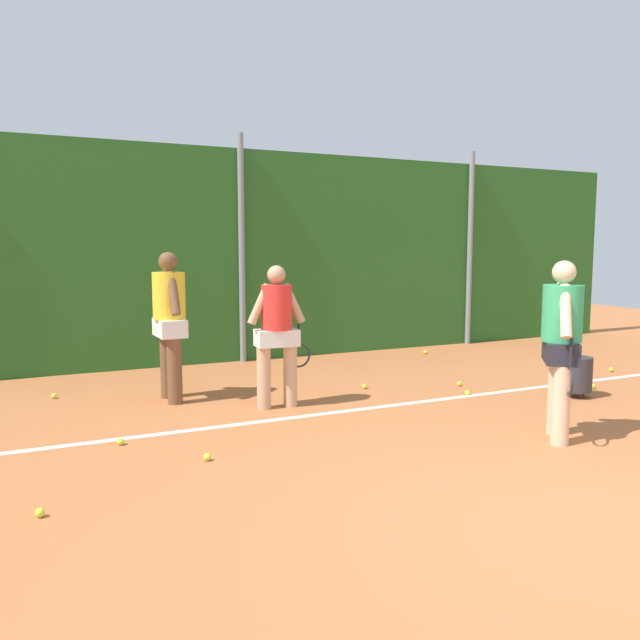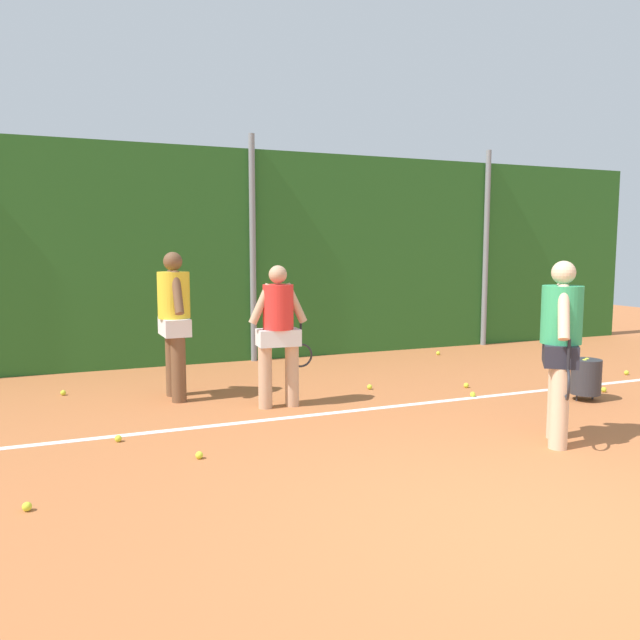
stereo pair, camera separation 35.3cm
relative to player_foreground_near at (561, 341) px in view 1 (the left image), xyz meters
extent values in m
plane|color=#B76638|center=(-1.42, 0.57, -0.96)|extent=(27.14, 27.14, 0.00)
cube|color=#286023|center=(-1.42, 5.45, 0.73)|extent=(15.62, 0.25, 3.39)
cylinder|color=gray|center=(-1.42, 5.27, 0.84)|extent=(0.10, 0.10, 3.61)
cylinder|color=gray|center=(3.08, 5.27, 0.84)|extent=(0.10, 0.10, 3.61)
cube|color=white|center=(-1.42, 1.79, -0.96)|extent=(11.42, 0.10, 0.01)
cylinder|color=beige|center=(0.11, 0.13, -0.58)|extent=(0.17, 0.17, 0.75)
cylinder|color=beige|center=(-0.10, -0.13, -0.58)|extent=(0.17, 0.17, 0.75)
cube|color=#23232D|center=(0.00, 0.00, -0.11)|extent=(0.54, 0.58, 0.20)
cylinder|color=#339E60|center=(0.00, 0.00, 0.26)|extent=(0.37, 0.37, 0.54)
sphere|color=beige|center=(0.00, 0.00, 0.65)|extent=(0.22, 0.22, 0.22)
cylinder|color=beige|center=(0.13, 0.17, 0.30)|extent=(0.23, 0.26, 0.51)
cylinder|color=beige|center=(-0.13, -0.16, 0.30)|extent=(0.23, 0.26, 0.51)
cylinder|color=black|center=(-0.14, -0.26, -0.06)|extent=(0.03, 0.03, 0.28)
torus|color=#26262B|center=(-0.14, -0.26, -0.33)|extent=(0.20, 0.24, 0.28)
cylinder|color=tan|center=(-2.16, 2.29, -0.60)|extent=(0.16, 0.16, 0.72)
cylinder|color=tan|center=(-1.84, 2.27, -0.60)|extent=(0.16, 0.16, 0.72)
cube|color=white|center=(-2.00, 2.28, -0.15)|extent=(0.50, 0.31, 0.19)
cylinder|color=red|center=(-2.00, 2.28, 0.20)|extent=(0.35, 0.35, 0.51)
sphere|color=tan|center=(-2.00, 2.28, 0.57)|extent=(0.21, 0.21, 0.21)
cylinder|color=tan|center=(-2.20, 2.29, 0.24)|extent=(0.29, 0.11, 0.48)
cylinder|color=tan|center=(-1.80, 2.27, 0.24)|extent=(0.29, 0.11, 0.48)
cylinder|color=black|center=(-1.71, 2.31, -0.11)|extent=(0.03, 0.03, 0.28)
torus|color=#26262B|center=(-1.71, 2.31, -0.38)|extent=(0.28, 0.04, 0.28)
cylinder|color=brown|center=(-3.03, 2.96, -0.57)|extent=(0.17, 0.17, 0.78)
cylinder|color=brown|center=(-3.04, 3.31, -0.57)|extent=(0.17, 0.17, 0.78)
cube|color=white|center=(-3.03, 3.14, -0.07)|extent=(0.32, 0.53, 0.21)
cylinder|color=yellow|center=(-3.03, 3.14, 0.31)|extent=(0.38, 0.38, 0.56)
sphere|color=brown|center=(-3.03, 3.14, 0.71)|extent=(0.23, 0.23, 0.23)
cylinder|color=brown|center=(-3.02, 2.92, 0.35)|extent=(0.11, 0.31, 0.52)
cylinder|color=brown|center=(-3.04, 3.35, 0.35)|extent=(0.11, 0.31, 0.52)
cylinder|color=#2D2D33|center=(1.53, 1.19, -0.67)|extent=(0.36, 0.36, 0.42)
cylinder|color=#2D2D33|center=(1.66, 1.19, -0.92)|extent=(0.02, 0.02, 0.08)
cylinder|color=#2D2D33|center=(1.41, 1.19, -0.92)|extent=(0.02, 0.02, 0.08)
cylinder|color=#2D2D33|center=(1.53, 1.32, -0.92)|extent=(0.02, 0.02, 0.08)
sphere|color=#CCDB33|center=(1.57, 1.22, -0.48)|extent=(0.07, 0.07, 0.07)
sphere|color=#CCDB33|center=(1.48, 1.17, -0.48)|extent=(0.07, 0.07, 0.07)
sphere|color=#CCDB33|center=(-4.56, 0.18, -0.93)|extent=(0.07, 0.07, 0.07)
sphere|color=#CCDB33|center=(-4.31, 3.84, -0.93)|extent=(0.07, 0.07, 0.07)
sphere|color=#CCDB33|center=(0.37, 1.84, -0.93)|extent=(0.07, 0.07, 0.07)
sphere|color=#CCDB33|center=(-0.62, 2.69, -0.93)|extent=(0.07, 0.07, 0.07)
sphere|color=#CCDB33|center=(2.08, 1.42, -0.93)|extent=(0.07, 0.07, 0.07)
sphere|color=#CCDB33|center=(3.25, 2.13, -0.93)|extent=(0.07, 0.07, 0.07)
sphere|color=#CCDB33|center=(-3.83, 1.60, -0.93)|extent=(0.07, 0.07, 0.07)
sphere|color=#CCDB33|center=(2.24, 2.25, -0.93)|extent=(0.07, 0.07, 0.07)
sphere|color=#CCDB33|center=(1.66, 4.61, -0.93)|extent=(0.07, 0.07, 0.07)
sphere|color=#CCDB33|center=(-3.22, 0.83, -0.93)|extent=(0.07, 0.07, 0.07)
sphere|color=#CCDB33|center=(0.60, 2.30, -0.93)|extent=(0.07, 0.07, 0.07)
camera|label=1|loc=(-4.57, -4.37, 0.88)|focal=35.38mm
camera|label=2|loc=(-4.25, -4.51, 0.88)|focal=35.38mm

